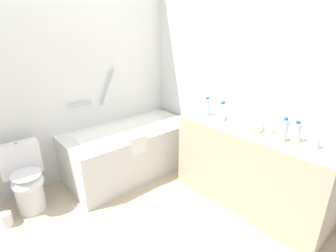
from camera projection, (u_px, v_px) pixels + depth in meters
ground_plane at (121, 239)px, 2.26m from camera, size 4.13×4.13×0.00m
wall_back_tiled at (48, 77)px, 2.75m from camera, size 3.53×0.10×2.52m
wall_right_mirror at (240, 76)px, 2.79m from camera, size 0.10×3.00×2.52m
bathtub at (131, 149)px, 3.23m from camera, size 1.59×0.77×1.29m
toilet at (26, 180)px, 2.55m from camera, size 0.39×0.47×0.70m
vanity_counter at (250, 168)px, 2.60m from camera, size 0.53×1.57×0.84m
sink_basin at (245, 125)px, 2.48m from camera, size 0.34×0.34×0.06m
sink_faucet at (256, 120)px, 2.60m from camera, size 0.10×0.15×0.07m
water_bottle_0 at (296, 132)px, 2.16m from camera, size 0.07×0.07×0.19m
water_bottle_1 at (223, 110)px, 2.72m from camera, size 0.07×0.07×0.19m
water_bottle_2 at (284, 130)px, 2.16m from camera, size 0.06×0.06×0.22m
water_bottle_3 at (207, 107)px, 2.80m from camera, size 0.07×0.07×0.21m
water_bottle_4 at (222, 112)px, 2.64m from camera, size 0.07×0.07×0.21m
drinking_glass_0 at (270, 130)px, 2.34m from camera, size 0.07×0.07×0.08m
drinking_glass_1 at (315, 144)px, 2.06m from camera, size 0.07×0.07×0.08m
toilet_paper_roll at (6, 219)px, 2.40m from camera, size 0.11×0.11×0.14m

